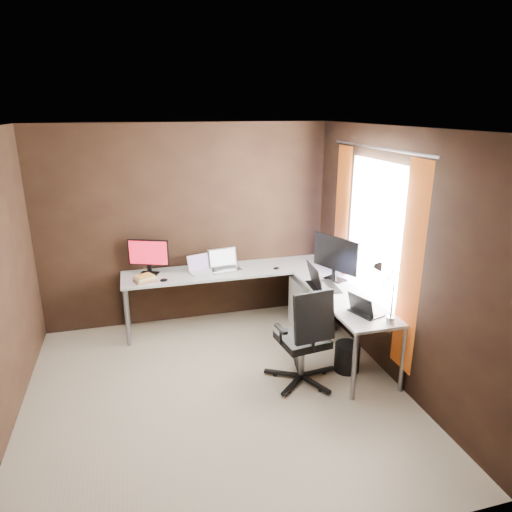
{
  "coord_description": "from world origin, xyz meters",
  "views": [
    {
      "loc": [
        -0.64,
        -3.76,
        2.66
      ],
      "look_at": [
        0.66,
        0.95,
        1.07
      ],
      "focal_mm": 32.0,
      "sensor_mm": 36.0,
      "label": 1
    }
  ],
  "objects_px": {
    "laptop_black_big": "(320,283)",
    "wastebasket": "(347,357)",
    "monitor_left": "(148,255)",
    "drawer_pedestal": "(311,304)",
    "monitor_right": "(336,256)",
    "desk_lamp": "(384,285)",
    "laptop_white": "(201,268)",
    "laptop_silver": "(224,265)",
    "office_chair": "(304,355)",
    "book_stack": "(145,279)",
    "laptop_black_small": "(364,310)"
  },
  "relations": [
    {
      "from": "laptop_white",
      "to": "laptop_silver",
      "type": "height_order",
      "value": "laptop_silver"
    },
    {
      "from": "laptop_black_big",
      "to": "monitor_right",
      "type": "bearing_deg",
      "value": -50.73
    },
    {
      "from": "monitor_left",
      "to": "drawer_pedestal",
      "type": "bearing_deg",
      "value": 7.94
    },
    {
      "from": "laptop_silver",
      "to": "laptop_white",
      "type": "bearing_deg",
      "value": -180.0
    },
    {
      "from": "drawer_pedestal",
      "to": "monitor_left",
      "type": "relative_size",
      "value": 1.28
    },
    {
      "from": "laptop_white",
      "to": "book_stack",
      "type": "distance_m",
      "value": 0.71
    },
    {
      "from": "book_stack",
      "to": "monitor_right",
      "type": "bearing_deg",
      "value": -14.12
    },
    {
      "from": "monitor_right",
      "to": "wastebasket",
      "type": "height_order",
      "value": "monitor_right"
    },
    {
      "from": "monitor_right",
      "to": "laptop_white",
      "type": "bearing_deg",
      "value": 40.54
    },
    {
      "from": "monitor_right",
      "to": "desk_lamp",
      "type": "xyz_separation_m",
      "value": [
        -0.03,
        -1.1,
        0.06
      ]
    },
    {
      "from": "book_stack",
      "to": "laptop_black_small",
      "type": "bearing_deg",
      "value": -35.83
    },
    {
      "from": "monitor_left",
      "to": "office_chair",
      "type": "relative_size",
      "value": 0.45
    },
    {
      "from": "monitor_left",
      "to": "desk_lamp",
      "type": "xyz_separation_m",
      "value": [
        2.05,
        -1.9,
        0.12
      ]
    },
    {
      "from": "laptop_white",
      "to": "wastebasket",
      "type": "bearing_deg",
      "value": -65.67
    },
    {
      "from": "desk_lamp",
      "to": "drawer_pedestal",
      "type": "bearing_deg",
      "value": 90.82
    },
    {
      "from": "laptop_white",
      "to": "book_stack",
      "type": "height_order",
      "value": "laptop_white"
    },
    {
      "from": "laptop_black_small",
      "to": "monitor_left",
      "type": "bearing_deg",
      "value": 30.24
    },
    {
      "from": "drawer_pedestal",
      "to": "laptop_silver",
      "type": "xyz_separation_m",
      "value": [
        -1.02,
        0.4,
        0.48
      ]
    },
    {
      "from": "laptop_black_big",
      "to": "wastebasket",
      "type": "bearing_deg",
      "value": -166.57
    },
    {
      "from": "monitor_left",
      "to": "laptop_black_small",
      "type": "bearing_deg",
      "value": -19.85
    },
    {
      "from": "laptop_silver",
      "to": "office_chair",
      "type": "distance_m",
      "value": 1.69
    },
    {
      "from": "laptop_black_big",
      "to": "desk_lamp",
      "type": "distance_m",
      "value": 1.0
    },
    {
      "from": "laptop_silver",
      "to": "laptop_black_big",
      "type": "relative_size",
      "value": 0.9
    },
    {
      "from": "desk_lamp",
      "to": "laptop_black_big",
      "type": "bearing_deg",
      "value": 99.93
    },
    {
      "from": "laptop_black_big",
      "to": "drawer_pedestal",
      "type": "bearing_deg",
      "value": -7.95
    },
    {
      "from": "laptop_silver",
      "to": "laptop_black_small",
      "type": "bearing_deg",
      "value": -63.99
    },
    {
      "from": "laptop_silver",
      "to": "wastebasket",
      "type": "bearing_deg",
      "value": -62.18
    },
    {
      "from": "laptop_white",
      "to": "drawer_pedestal",
      "type": "bearing_deg",
      "value": -33.17
    },
    {
      "from": "drawer_pedestal",
      "to": "laptop_black_big",
      "type": "xyz_separation_m",
      "value": [
        -0.11,
        -0.51,
        0.49
      ]
    },
    {
      "from": "monitor_left",
      "to": "desk_lamp",
      "type": "distance_m",
      "value": 2.8
    },
    {
      "from": "laptop_white",
      "to": "book_stack",
      "type": "relative_size",
      "value": 1.32
    },
    {
      "from": "laptop_black_big",
      "to": "wastebasket",
      "type": "height_order",
      "value": "laptop_black_big"
    },
    {
      "from": "laptop_black_big",
      "to": "laptop_silver",
      "type": "bearing_deg",
      "value": 49.23
    },
    {
      "from": "drawer_pedestal",
      "to": "monitor_left",
      "type": "xyz_separation_m",
      "value": [
        -1.93,
        0.46,
        0.67
      ]
    },
    {
      "from": "wastebasket",
      "to": "office_chair",
      "type": "bearing_deg",
      "value": -172.08
    },
    {
      "from": "wastebasket",
      "to": "desk_lamp",
      "type": "bearing_deg",
      "value": -69.47
    },
    {
      "from": "monitor_left",
      "to": "monitor_right",
      "type": "distance_m",
      "value": 2.23
    },
    {
      "from": "laptop_white",
      "to": "laptop_black_small",
      "type": "distance_m",
      "value": 2.11
    },
    {
      "from": "laptop_white",
      "to": "wastebasket",
      "type": "height_order",
      "value": "laptop_white"
    },
    {
      "from": "laptop_black_small",
      "to": "monitor_right",
      "type": "bearing_deg",
      "value": -25.52
    },
    {
      "from": "monitor_right",
      "to": "wastebasket",
      "type": "relative_size",
      "value": 1.97
    },
    {
      "from": "laptop_black_big",
      "to": "office_chair",
      "type": "distance_m",
      "value": 0.91
    },
    {
      "from": "laptop_silver",
      "to": "office_chair",
      "type": "height_order",
      "value": "office_chair"
    },
    {
      "from": "laptop_black_small",
      "to": "book_stack",
      "type": "relative_size",
      "value": 1.33
    },
    {
      "from": "drawer_pedestal",
      "to": "monitor_right",
      "type": "relative_size",
      "value": 1.0
    },
    {
      "from": "drawer_pedestal",
      "to": "laptop_black_big",
      "type": "bearing_deg",
      "value": -102.08
    },
    {
      "from": "monitor_left",
      "to": "monitor_right",
      "type": "relative_size",
      "value": 0.78
    },
    {
      "from": "monitor_left",
      "to": "office_chair",
      "type": "height_order",
      "value": "monitor_left"
    },
    {
      "from": "book_stack",
      "to": "desk_lamp",
      "type": "relative_size",
      "value": 0.47
    },
    {
      "from": "drawer_pedestal",
      "to": "office_chair",
      "type": "height_order",
      "value": "office_chair"
    }
  ]
}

